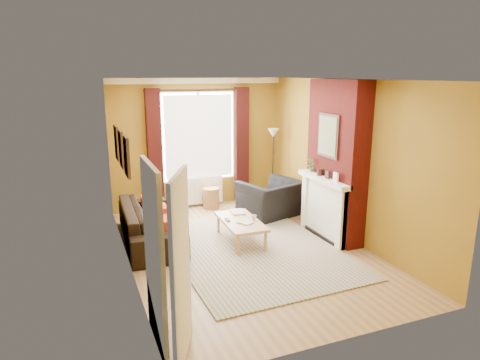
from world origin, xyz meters
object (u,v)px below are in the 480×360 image
at_px(armchair, 270,199).
at_px(wicker_stool, 211,198).
at_px(sofa, 150,223).
at_px(coffee_table, 241,223).
at_px(floor_lamp, 273,145).

xyz_separation_m(armchair, wicker_stool, (-0.97, 0.98, -0.15)).
bearing_deg(wicker_stool, armchair, -45.13).
xyz_separation_m(sofa, armchair, (2.56, 0.47, 0.04)).
distance_m(armchair, coffee_table, 1.55).
bearing_deg(armchair, coffee_table, 27.42).
height_order(sofa, wicker_stool, sofa).
bearing_deg(coffee_table, wicker_stool, 88.32).
height_order(armchair, floor_lamp, floor_lamp).
distance_m(sofa, floor_lamp, 3.37).
xyz_separation_m(armchair, floor_lamp, (0.41, 0.76, 0.98)).
relative_size(sofa, armchair, 2.01).
xyz_separation_m(coffee_table, floor_lamp, (1.51, 1.85, 0.99)).
relative_size(sofa, floor_lamp, 1.34).
height_order(sofa, coffee_table, sofa).
height_order(armchair, wicker_stool, armchair).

